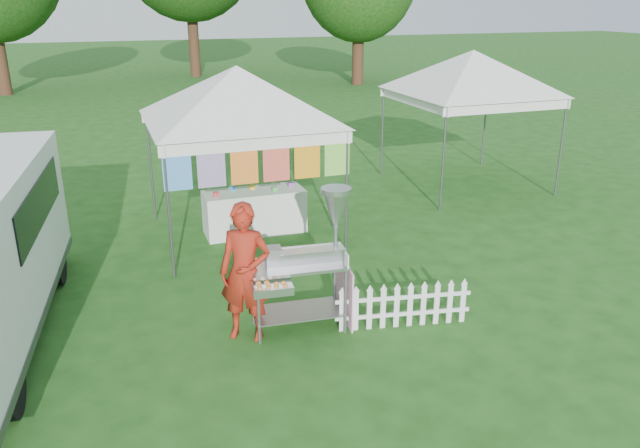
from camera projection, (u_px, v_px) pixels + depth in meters
name	position (u px, v px, depth m)	size (l,w,h in m)	color
ground	(304.00, 325.00, 8.21)	(120.00, 120.00, 0.00)	#1D4A15
canopy_main	(236.00, 66.00, 10.28)	(4.24, 4.24, 3.45)	#59595E
canopy_right	(474.00, 50.00, 13.34)	(4.24, 4.24, 3.45)	#59595E
donut_cart	(313.00, 250.00, 7.79)	(1.40, 0.87, 1.86)	gray
vendor	(245.00, 273.00, 7.63)	(0.65, 0.42, 1.77)	maroon
picket_fence	(403.00, 307.00, 8.07)	(1.77, 0.36, 0.56)	white
display_table	(254.00, 212.00, 11.33)	(1.80, 0.70, 0.79)	white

